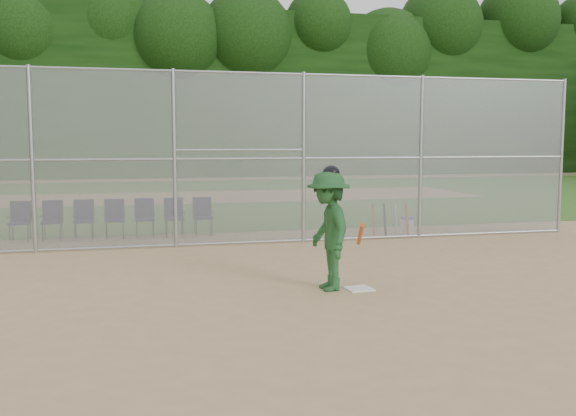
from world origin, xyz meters
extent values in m
plane|color=tan|center=(0.00, 0.00, 0.00)|extent=(100.00, 100.00, 0.00)
plane|color=#2F5F1C|center=(0.00, 18.00, 0.01)|extent=(100.00, 100.00, 0.00)
plane|color=tan|center=(0.00, 18.00, 0.01)|extent=(24.00, 24.00, 0.00)
cube|color=gray|center=(0.00, 5.00, 2.00)|extent=(16.00, 0.02, 4.00)
cylinder|color=#9EA3A8|center=(8.00, 5.00, 2.00)|extent=(0.09, 0.09, 4.00)
cylinder|color=#9EA3A8|center=(0.00, 5.00, 3.95)|extent=(16.00, 0.05, 0.05)
cube|color=black|center=(0.00, 35.00, 5.50)|extent=(80.00, 5.00, 11.00)
cube|color=white|center=(0.59, 0.08, 0.01)|extent=(0.45, 0.45, 0.02)
imported|color=#1F4F24|center=(0.09, 0.18, 0.97)|extent=(0.73, 1.26, 1.94)
ellipsoid|color=black|center=(0.09, 0.18, 1.91)|extent=(0.27, 0.30, 0.23)
cylinder|color=#CB4F13|center=(0.49, -0.22, 0.95)|extent=(0.28, 0.77, 0.45)
cylinder|color=white|center=(3.94, 5.59, 0.20)|extent=(0.34, 0.34, 0.41)
cylinder|color=#2744AD|center=(3.94, 5.59, 0.43)|extent=(0.36, 0.36, 0.05)
cylinder|color=#D84C14|center=(2.86, 5.22, 0.42)|extent=(0.06, 0.20, 0.85)
cylinder|color=black|center=(3.16, 5.22, 0.42)|extent=(0.06, 0.22, 0.85)
cylinder|color=#B2B2B7|center=(3.46, 5.22, 0.42)|extent=(0.06, 0.25, 0.84)
cylinder|color=#D84C14|center=(3.76, 5.22, 0.42)|extent=(0.06, 0.28, 0.84)
camera|label=1|loc=(-3.00, -9.59, 2.41)|focal=40.00mm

